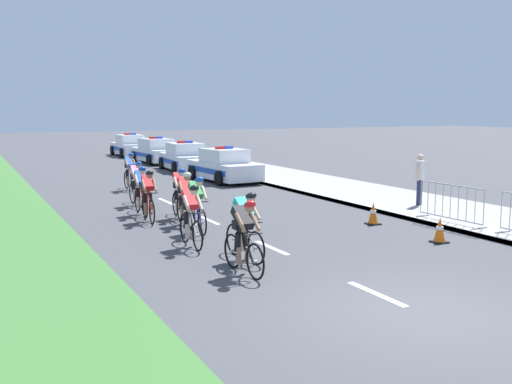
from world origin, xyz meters
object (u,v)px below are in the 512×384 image
object	(u,v)px
cyclist_sixth	(185,197)
cyclist_eighth	(141,189)
cyclist_fifth	(148,195)
cyclist_fourth	(196,203)
police_car_furthest	(130,146)
crowd_barrier_middle	(450,204)
police_car_nearest	(223,166)
cyclist_second	(245,225)
traffic_cone_mid	(440,230)
cyclist_seventh	(180,192)
spectator_back	(420,176)
cyclist_ninth	(137,182)
cyclist_lead	(244,235)
cyclist_tenth	(130,171)
police_car_third	(156,152)
traffic_cone_near	(373,214)
cyclist_third	(191,214)
police_car_second	(185,158)

from	to	relation	value
cyclist_sixth	cyclist_eighth	distance (m)	2.29
cyclist_fifth	cyclist_fourth	bearing A→B (deg)	-72.50
police_car_furthest	cyclist_sixth	bearing A→B (deg)	-101.28
cyclist_eighth	crowd_barrier_middle	distance (m)	9.22
cyclist_fifth	police_car_nearest	xyz separation A→B (m)	(5.85, 8.03, -0.11)
crowd_barrier_middle	cyclist_eighth	bearing A→B (deg)	141.47
cyclist_second	cyclist_fourth	size ratio (longest dim) A/B	1.00
crowd_barrier_middle	traffic_cone_mid	bearing A→B (deg)	-140.29
cyclist_seventh	police_car_nearest	size ratio (longest dim) A/B	0.38
police_car_nearest	spectator_back	size ratio (longest dim) A/B	2.70
cyclist_fourth	police_car_furthest	world-z (taller)	police_car_furthest
police_car_furthest	spectator_back	xyz separation A→B (m)	(2.82, -26.19, 0.40)
cyclist_seventh	police_car_nearest	world-z (taller)	police_car_nearest
cyclist_ninth	traffic_cone_mid	xyz separation A→B (m)	(5.12, -8.98, -0.48)
cyclist_lead	cyclist_tenth	bearing A→B (deg)	84.82
cyclist_tenth	cyclist_fourth	bearing A→B (deg)	-93.79
cyclist_seventh	police_car_furthest	distance (m)	24.79
crowd_barrier_middle	police_car_third	bearing A→B (deg)	93.70
cyclist_lead	traffic_cone_near	distance (m)	6.32
cyclist_third	crowd_barrier_middle	bearing A→B (deg)	-6.61
crowd_barrier_middle	spectator_back	size ratio (longest dim) A/B	1.39
police_car_third	cyclist_sixth	bearing A→B (deg)	-104.67
cyclist_third	police_car_furthest	size ratio (longest dim) A/B	0.39
traffic_cone_near	police_car_second	bearing A→B (deg)	89.08
crowd_barrier_middle	police_car_nearest	bearing A→B (deg)	96.73
cyclist_second	cyclist_fifth	xyz separation A→B (m)	(-0.58, 5.36, 0.00)
police_car_nearest	cyclist_fifth	bearing A→B (deg)	-126.08
cyclist_fourth	cyclist_second	bearing A→B (deg)	-91.73
cyclist_second	cyclist_third	size ratio (longest dim) A/B	1.00
cyclist_third	crowd_barrier_middle	world-z (taller)	cyclist_third
cyclist_second	police_car_third	xyz separation A→B (m)	(5.27, 23.76, -0.11)
cyclist_fifth	police_car_third	size ratio (longest dim) A/B	0.38
cyclist_fourth	cyclist_fifth	size ratio (longest dim) A/B	1.00
spectator_back	cyclist_lead	bearing A→B (deg)	-151.74
cyclist_ninth	crowd_barrier_middle	xyz separation A→B (m)	(6.85, -7.54, -0.14)
cyclist_seventh	police_car_furthest	size ratio (longest dim) A/B	0.39
cyclist_fifth	crowd_barrier_middle	bearing A→B (deg)	-31.60
police_car_second	police_car_furthest	distance (m)	11.23
cyclist_eighth	spectator_back	distance (m)	9.06
cyclist_tenth	traffic_cone_near	bearing A→B (deg)	-67.39
cyclist_seventh	cyclist_tenth	world-z (taller)	same
cyclist_seventh	spectator_back	world-z (taller)	spectator_back
cyclist_second	spectator_back	distance (m)	8.86
cyclist_eighth	police_car_nearest	xyz separation A→B (m)	(5.73, 6.81, -0.11)
police_car_furthest	cyclist_third	bearing A→B (deg)	-101.83
cyclist_third	police_car_furthest	distance (m)	28.71
cyclist_second	traffic_cone_near	world-z (taller)	cyclist_second
cyclist_fifth	traffic_cone_near	xyz separation A→B (m)	(5.59, -3.33, -0.48)
police_car_third	crowd_barrier_middle	size ratio (longest dim) A/B	1.94
cyclist_second	crowd_barrier_middle	xyz separation A→B (m)	(6.75, 0.85, -0.14)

